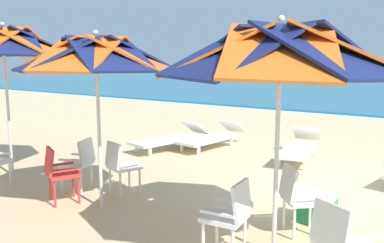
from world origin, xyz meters
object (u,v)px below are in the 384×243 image
at_px(sun_lounger_1, 300,147).
at_px(sun_lounger_3, 171,138).
at_px(plastic_chair_5, 59,171).
at_px(beach_umbrella_2, 3,43).
at_px(plastic_chair_1, 339,239).
at_px(plastic_chair_4, 80,161).
at_px(plastic_chair_3, 121,164).
at_px(beach_umbrella_0, 280,53).
at_px(sun_lounger_2, 213,137).
at_px(plastic_chair_2, 230,213).
at_px(cooler_box, 316,208).
at_px(beach_umbrella_1, 96,56).
at_px(plastic_chair_0, 298,195).

height_order(sun_lounger_1, sun_lounger_3, same).
xyz_separation_m(plastic_chair_5, beach_umbrella_2, (-1.97, 0.41, 1.96)).
bearing_deg(plastic_chair_1, plastic_chair_5, -179.27).
height_order(plastic_chair_4, sun_lounger_3, plastic_chair_4).
distance_m(plastic_chair_3, plastic_chair_5, 0.96).
xyz_separation_m(plastic_chair_1, sun_lounger_3, (-5.00, 3.83, -0.22)).
relative_size(beach_umbrella_0, plastic_chair_3, 3.02).
bearing_deg(plastic_chair_3, plastic_chair_5, -119.30).
relative_size(beach_umbrella_2, sun_lounger_2, 1.29).
height_order(plastic_chair_2, plastic_chair_4, same).
bearing_deg(cooler_box, beach_umbrella_1, -155.11).
xyz_separation_m(beach_umbrella_0, sun_lounger_3, (-4.23, 3.54, -1.95)).
xyz_separation_m(sun_lounger_3, cooler_box, (4.33, -2.38, -0.08)).
relative_size(plastic_chair_3, sun_lounger_1, 0.39).
height_order(plastic_chair_5, sun_lounger_1, plastic_chair_5).
bearing_deg(sun_lounger_3, sun_lounger_1, 15.30).
xyz_separation_m(plastic_chair_4, plastic_chair_5, (0.24, -0.60, 0.00)).
relative_size(plastic_chair_4, plastic_chair_5, 1.00).
xyz_separation_m(plastic_chair_0, plastic_chair_4, (-3.60, -0.42, 0.00)).
distance_m(plastic_chair_0, sun_lounger_3, 5.12).
bearing_deg(cooler_box, beach_umbrella_0, -95.01).
bearing_deg(plastic_chair_3, sun_lounger_1, 67.63).
distance_m(beach_umbrella_0, beach_umbrella_2, 5.32).
xyz_separation_m(plastic_chair_2, plastic_chair_5, (-2.96, -0.03, 0.00)).
relative_size(plastic_chair_2, beach_umbrella_1, 0.34).
xyz_separation_m(plastic_chair_1, cooler_box, (-0.67, 1.45, -0.30)).
xyz_separation_m(beach_umbrella_2, sun_lounger_2, (1.83, 4.20, -2.17)).
xyz_separation_m(plastic_chair_3, plastic_chair_4, (-0.71, -0.24, 0.00)).
height_order(beach_umbrella_1, plastic_chair_4, beach_umbrella_1).
xyz_separation_m(plastic_chair_0, beach_umbrella_1, (-2.68, -0.80, 1.72)).
height_order(plastic_chair_3, beach_umbrella_2, beach_umbrella_2).
height_order(plastic_chair_0, cooler_box, plastic_chair_0).
bearing_deg(beach_umbrella_1, sun_lounger_2, 100.56).
distance_m(beach_umbrella_1, beach_umbrella_2, 2.67).
xyz_separation_m(beach_umbrella_0, sun_lounger_2, (-3.48, 4.27, -1.95)).
relative_size(beach_umbrella_1, sun_lounger_2, 1.17).
height_order(plastic_chair_4, sun_lounger_1, plastic_chair_4).
bearing_deg(beach_umbrella_0, plastic_chair_1, -20.36).
bearing_deg(cooler_box, plastic_chair_0, -100.34).
distance_m(plastic_chair_1, plastic_chair_2, 1.16).
relative_size(plastic_chair_1, sun_lounger_3, 0.39).
relative_size(plastic_chair_4, sun_lounger_3, 0.39).
height_order(plastic_chair_3, sun_lounger_2, plastic_chair_3).
height_order(plastic_chair_0, plastic_chair_2, same).
relative_size(beach_umbrella_1, plastic_chair_5, 2.97).
height_order(plastic_chair_3, cooler_box, plastic_chair_3).
bearing_deg(beach_umbrella_2, plastic_chair_0, 6.53).
bearing_deg(plastic_chair_0, beach_umbrella_0, -91.19).
bearing_deg(plastic_chair_1, beach_umbrella_2, 176.65).
bearing_deg(beach_umbrella_1, sun_lounger_3, 113.13).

